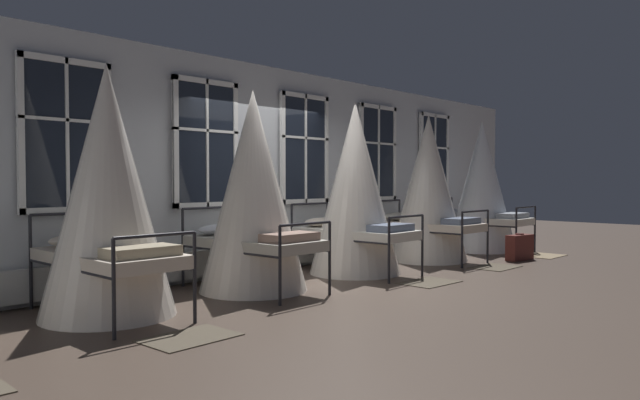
{
  "coord_description": "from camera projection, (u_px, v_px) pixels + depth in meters",
  "views": [
    {
      "loc": [
        -5.99,
        -5.7,
        1.39
      ],
      "look_at": [
        0.2,
        -0.02,
        1.11
      ],
      "focal_mm": 33.77,
      "sensor_mm": 36.0,
      "label": 1
    }
  ],
  "objects": [
    {
      "name": "suitcase_dark",
      "position": [
        520.0,
        247.0,
        10.43
      ],
      "size": [
        0.59,
        0.3,
        0.47
      ],
      "rotation": [
        0.0,
        0.0,
        -0.16
      ],
      "color": "#5B231E",
      "rests_on": "ground"
    },
    {
      "name": "rug_fifth",
      "position": [
        495.0,
        267.0,
        9.56
      ],
      "size": [
        0.8,
        0.56,
        0.01
      ],
      "primitive_type": "cube",
      "rotation": [
        0.0,
        0.0,
        -0.01
      ],
      "color": "brown",
      "rests_on": "ground"
    },
    {
      "name": "window_bank",
      "position": [
        260.0,
        202.0,
        8.95
      ],
      "size": [
        10.77,
        0.1,
        2.7
      ],
      "color": "black",
      "rests_on": "ground"
    },
    {
      "name": "cot_fourth",
      "position": [
        355.0,
        190.0,
        8.93
      ],
      "size": [
        1.36,
        1.86,
        2.55
      ],
      "rotation": [
        0.0,
        0.0,
        1.59
      ],
      "color": "black",
      "rests_on": "ground"
    },
    {
      "name": "cot_third",
      "position": [
        253.0,
        193.0,
        7.52
      ],
      "size": [
        1.36,
        1.86,
        2.52
      ],
      "rotation": [
        0.0,
        0.0,
        1.58
      ],
      "color": "black",
      "rests_on": "ground"
    },
    {
      "name": "cot_sixth",
      "position": [
        482.0,
        188.0,
        11.84
      ],
      "size": [
        1.36,
        1.85,
        2.55
      ],
      "rotation": [
        0.0,
        0.0,
        1.58
      ],
      "color": "black",
      "rests_on": "ground"
    },
    {
      "name": "cot_second",
      "position": [
        107.0,
        194.0,
        6.1
      ],
      "size": [
        1.36,
        1.86,
        2.58
      ],
      "rotation": [
        0.0,
        0.0,
        1.56
      ],
      "color": "black",
      "rests_on": "ground"
    },
    {
      "name": "rug_sixth",
      "position": [
        544.0,
        256.0,
        10.99
      ],
      "size": [
        0.81,
        0.57,
        0.01
      ],
      "primitive_type": "cube",
      "rotation": [
        0.0,
        0.0,
        -0.02
      ],
      "color": "#8E7A5B",
      "rests_on": "ground"
    },
    {
      "name": "ground",
      "position": [
        309.0,
        280.0,
        8.31
      ],
      "size": [
        28.81,
        28.81,
        0.0
      ],
      "primitive_type": "plane",
      "color": "#4C3D33"
    },
    {
      "name": "rug_fourth",
      "position": [
        429.0,
        282.0,
        8.13
      ],
      "size": [
        0.82,
        0.59,
        0.01
      ],
      "primitive_type": "cube",
      "rotation": [
        0.0,
        0.0,
        -0.04
      ],
      "color": "brown",
      "rests_on": "ground"
    },
    {
      "name": "cot_fifth",
      "position": [
        428.0,
        190.0,
        10.37
      ],
      "size": [
        1.36,
        1.86,
        2.52
      ],
      "rotation": [
        0.0,
        0.0,
        1.56
      ],
      "color": "black",
      "rests_on": "ground"
    },
    {
      "name": "rug_second",
      "position": [
        189.0,
        338.0,
        5.27
      ],
      "size": [
        0.81,
        0.58,
        0.01
      ],
      "primitive_type": "cube",
      "rotation": [
        0.0,
        0.0,
        0.02
      ],
      "color": "brown",
      "rests_on": "ground"
    },
    {
      "name": "back_wall_with_windows",
      "position": [
        255.0,
        169.0,
        9.02
      ],
      "size": [
        15.4,
        0.1,
        3.11
      ],
      "primitive_type": "cube",
      "color": "silver",
      "rests_on": "ground"
    }
  ]
}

